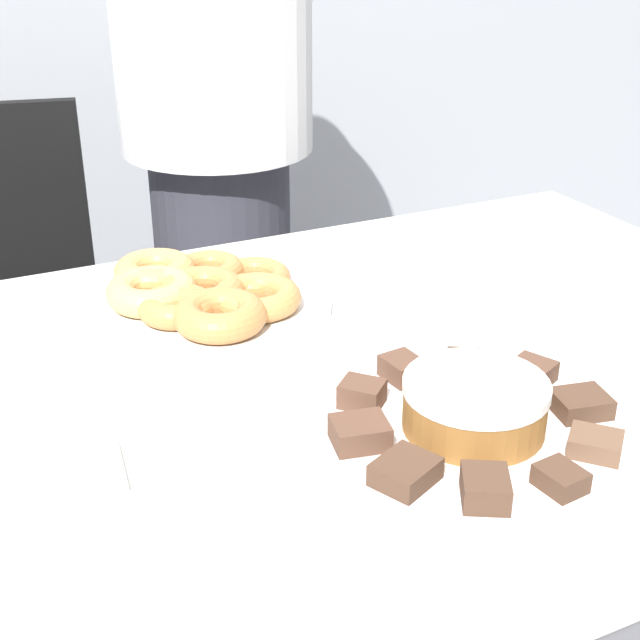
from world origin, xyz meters
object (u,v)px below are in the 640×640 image
office_chair_left (0,358)px  frosted_cake (475,405)px  plate_donuts (203,306)px  napkin (69,476)px  person_standing (217,126)px  plate_cake (472,431)px

office_chair_left → frosted_cake: size_ratio=5.82×
plate_donuts → napkin: plate_donuts is taller
person_standing → plate_donuts: person_standing is taller
office_chair_left → frosted_cake: (0.40, -1.01, 0.35)m
person_standing → napkin: bearing=-117.8°
plate_donuts → person_standing: bearing=68.4°
frosted_cake → plate_donuts: bearing=110.2°
person_standing → office_chair_left: size_ratio=1.79×
office_chair_left → napkin: 0.96m
person_standing → plate_cake: (-0.07, -1.01, -0.10)m
office_chair_left → napkin: (-0.01, -0.91, 0.31)m
person_standing → frosted_cake: bearing=-94.1°
office_chair_left → plate_cake: (0.40, -1.01, 0.31)m
person_standing → plate_donuts: 0.63m
person_standing → frosted_cake: size_ratio=10.44×
plate_cake → napkin: 0.42m
plate_cake → plate_donuts: 0.46m
frosted_cake → person_standing: bearing=85.9°
frosted_cake → plate_cake: bearing=-104.0°
office_chair_left → frosted_cake: 1.14m
person_standing → napkin: size_ratio=13.93×
plate_cake → plate_donuts: (-0.16, 0.43, 0.00)m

